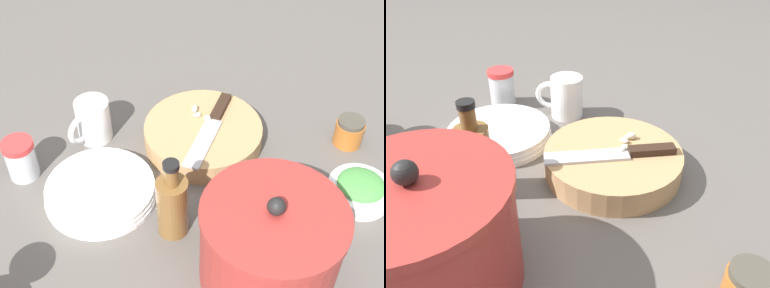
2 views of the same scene
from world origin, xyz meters
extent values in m
plane|color=#56514C|center=(0.00, 0.00, 0.00)|extent=(5.00, 5.00, 0.00)
cylinder|color=tan|center=(-0.04, -0.12, 0.02)|extent=(0.24, 0.24, 0.05)
cube|color=black|center=(-0.07, -0.17, 0.05)|extent=(0.05, 0.08, 0.01)
cube|color=#B2B2B7|center=(-0.04, -0.06, 0.05)|extent=(0.08, 0.15, 0.01)
ellipsoid|color=silver|center=(-0.05, -0.13, 0.05)|extent=(0.01, 0.02, 0.01)
ellipsoid|color=white|center=(-0.02, -0.15, 0.05)|extent=(0.02, 0.02, 0.01)
ellipsoid|color=#F3E8CF|center=(-0.04, -0.14, 0.05)|extent=(0.02, 0.02, 0.01)
ellipsoid|color=#EFE8C3|center=(-0.02, -0.16, 0.05)|extent=(0.02, 0.02, 0.01)
cylinder|color=silver|center=(0.31, -0.01, 0.04)|extent=(0.06, 0.06, 0.07)
cylinder|color=red|center=(0.31, -0.01, 0.08)|extent=(0.06, 0.06, 0.01)
cylinder|color=white|center=(0.19, -0.13, 0.05)|extent=(0.07, 0.07, 0.09)
torus|color=white|center=(0.21, -0.09, 0.05)|extent=(0.04, 0.06, 0.06)
cylinder|color=white|center=(0.15, 0.04, 0.01)|extent=(0.21, 0.21, 0.01)
cylinder|color=white|center=(0.15, 0.04, 0.01)|extent=(0.21, 0.21, 0.01)
cylinder|color=white|center=(0.15, 0.04, 0.03)|extent=(0.21, 0.21, 0.01)
cylinder|color=#474238|center=(-0.34, -0.13, 0.06)|extent=(0.05, 0.05, 0.01)
cylinder|color=brown|center=(0.01, 0.11, 0.06)|extent=(0.06, 0.06, 0.12)
cylinder|color=brown|center=(0.01, 0.11, 0.14)|extent=(0.03, 0.03, 0.04)
cylinder|color=black|center=(0.01, 0.11, 0.16)|extent=(0.03, 0.03, 0.01)
cylinder|color=#9E2D28|center=(-0.15, 0.20, 0.08)|extent=(0.22, 0.22, 0.15)
cylinder|color=#9E2D28|center=(-0.15, 0.20, 0.16)|extent=(0.23, 0.23, 0.01)
sphere|color=black|center=(-0.15, 0.20, 0.18)|extent=(0.03, 0.03, 0.03)
camera|label=1|loc=(-0.04, 0.71, 0.77)|focal=50.00mm
camera|label=2|loc=(-0.50, 0.17, 0.42)|focal=35.00mm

